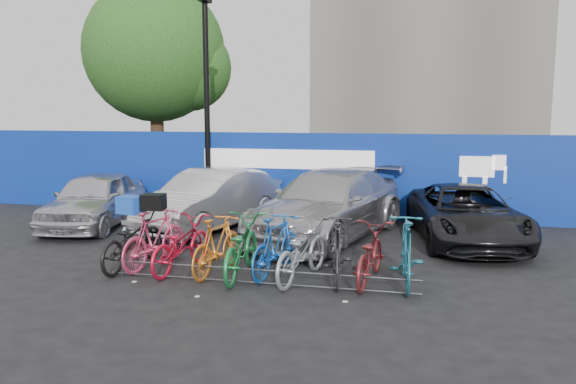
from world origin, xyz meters
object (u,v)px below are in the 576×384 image
(bike_4, at_px, (241,247))
(bike_5, at_px, (276,246))
(car_0, at_px, (95,199))
(bike_1, at_px, (155,239))
(bike_rack, at_px, (258,276))
(bike_9, at_px, (406,252))
(bike_2, at_px, (181,244))
(bike_8, at_px, (369,255))
(car_1, at_px, (211,200))
(car_3, at_px, (466,214))
(car_2, at_px, (328,204))
(bike_0, at_px, (132,240))
(bike_3, at_px, (217,245))
(bike_7, at_px, (337,250))
(bike_6, at_px, (301,251))
(tree, at_px, (161,55))
(lamppost, at_px, (207,102))

(bike_4, bearing_deg, bike_5, -164.94)
(car_0, distance_m, bike_1, 4.65)
(bike_rack, relative_size, bike_9, 2.78)
(bike_rack, xyz_separation_m, bike_2, (-1.67, 0.55, 0.35))
(bike_8, bearing_deg, car_0, -17.44)
(bike_2, bearing_deg, car_1, -68.72)
(car_3, xyz_separation_m, bike_5, (-3.61, -3.59, -0.09))
(car_0, height_order, car_2, car_2)
(bike_2, relative_size, bike_8, 1.00)
(bike_4, bearing_deg, bike_0, -5.53)
(bike_3, relative_size, bike_4, 0.86)
(bike_0, distance_m, bike_7, 4.00)
(car_1, bearing_deg, bike_6, -34.07)
(bike_rack, bearing_deg, car_2, 81.64)
(tree, height_order, bike_3, tree)
(tree, bearing_deg, car_2, -41.97)
(car_2, xyz_separation_m, bike_2, (-2.26, -3.48, -0.29))
(bike_9, bearing_deg, bike_8, -6.32)
(tree, height_order, car_2, tree)
(bike_rack, relative_size, bike_7, 2.94)
(bike_0, distance_m, bike_3, 1.76)
(tree, bearing_deg, bike_rack, -57.55)
(lamppost, xyz_separation_m, car_2, (3.79, -1.97, -2.47))
(lamppost, distance_m, bike_9, 8.31)
(bike_rack, height_order, car_2, car_2)
(bike_rack, relative_size, car_3, 1.19)
(lamppost, height_order, bike_3, lamppost)
(bike_rack, xyz_separation_m, bike_6, (0.68, 0.49, 0.37))
(bike_2, bearing_deg, lamppost, -65.30)
(lamppost, distance_m, bike_8, 7.90)
(car_0, relative_size, bike_1, 2.22)
(bike_rack, bearing_deg, bike_6, 35.55)
(bike_rack, bearing_deg, tree, 122.45)
(car_3, bearing_deg, bike_6, -138.46)
(bike_4, bearing_deg, car_0, -36.93)
(bike_rack, distance_m, car_0, 6.84)
(bike_6, xyz_separation_m, bike_9, (1.84, 0.10, 0.07))
(bike_3, distance_m, bike_6, 1.60)
(bike_4, bearing_deg, bike_3, -9.90)
(bike_1, relative_size, bike_6, 0.94)
(bike_0, height_order, bike_4, bike_4)
(car_3, xyz_separation_m, bike_8, (-1.91, -3.63, -0.15))
(bike_6, bearing_deg, bike_9, -164.05)
(bike_6, bearing_deg, bike_7, -160.51)
(bike_rack, distance_m, bike_1, 2.39)
(bike_9, bearing_deg, bike_1, -4.91)
(bike_0, relative_size, bike_1, 1.08)
(car_0, bearing_deg, lamppost, 32.14)
(car_0, relative_size, car_3, 0.89)
(car_0, xyz_separation_m, bike_3, (4.65, -3.41, -0.17))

